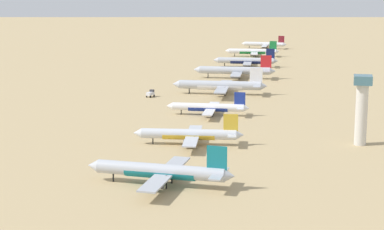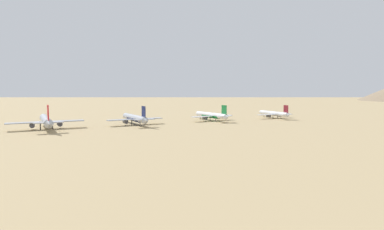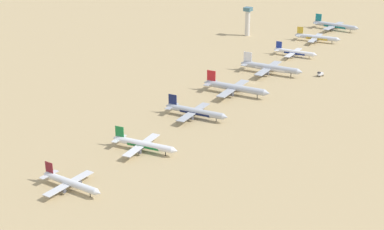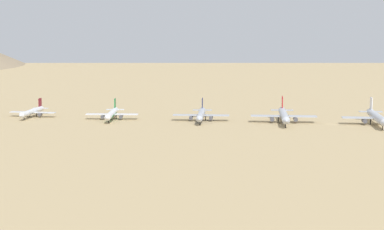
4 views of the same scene
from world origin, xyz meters
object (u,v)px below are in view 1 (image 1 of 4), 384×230
Objects in this scene: parked_jet_0 at (265,44)px; parked_jet_4 at (221,85)px; parked_jet_2 at (246,61)px; parked_jet_6 at (190,134)px; parked_jet_7 at (161,171)px; parked_jet_1 at (253,51)px; service_truck at (151,93)px; parked_jet_3 at (236,71)px; parked_jet_5 at (209,107)px; control_tower at (362,106)px.

parked_jet_4 reaches higher than parked_jet_0.
parked_jet_2 is 1.03× the size of parked_jet_6.
parked_jet_6 is 54.79m from parked_jet_7.
parked_jet_1 reaches higher than service_truck.
parked_jet_6 is 0.89× the size of parked_jet_7.
parked_jet_3 reaches higher than parked_jet_2.
parked_jet_1 is 0.97× the size of parked_jet_6.
parked_jet_5 is 0.90× the size of parked_jet_6.
service_truck is (37.26, 245.85, -1.79)m from parked_jet_0.
parked_jet_4 is at bearing -157.07° from service_truck.
parked_jet_7 is (-8.66, 283.00, 0.40)m from parked_jet_2.
parked_jet_0 is 0.86× the size of parked_jet_2.
parked_jet_0 is 117.45m from parked_jet_2.
control_tower is at bearing -168.25° from parked_jet_6.
parked_jet_0 is 400.53m from parked_jet_7.
parked_jet_4 reaches higher than parked_jet_5.
parked_jet_3 reaches higher than parked_jet_6.
control_tower reaches higher than parked_jet_6.
parked_jet_4 is at bearing -53.96° from control_tower.
parked_jet_7 reaches higher than parked_jet_6.
parked_jet_0 is 287.49m from parked_jet_5.
parked_jet_3 is (0.75, 171.71, 1.28)m from parked_jet_0.
parked_jet_0 is 248.66m from service_truck.
parked_jet_0 is 0.74× the size of parked_jet_4.
parked_jet_5 is 1.44× the size of control_tower.
parked_jet_0 is 230.39m from parked_jet_4.
parked_jet_3 is 115.83m from parked_jet_5.
parked_jet_6 is 7.95× the size of service_truck.
parked_jet_3 is 9.38× the size of service_truck.
parked_jet_3 is 0.99× the size of parked_jet_4.
parked_jet_0 is 0.98× the size of parked_jet_5.
control_tower is at bearing -133.51° from parked_jet_7.
parked_jet_1 is 0.82× the size of parked_jet_3.
parked_jet_7 is at bearing 92.15° from parked_jet_6.
parked_jet_2 reaches higher than parked_jet_5.
parked_jet_5 reaches higher than parked_jet_0.
parked_jet_3 is 1.30× the size of parked_jet_5.
control_tower reaches higher than parked_jet_5.
service_truck is at bearing -37.90° from control_tower.
parked_jet_1 is at bearing -74.43° from control_tower.
parked_jet_5 is 0.80× the size of parked_jet_7.
service_truck is (36.34, 128.41, -2.38)m from parked_jet_2.
parked_jet_7 is (-4.83, 112.97, 0.96)m from parked_jet_5.
parked_jet_2 is 283.14m from parked_jet_7.
parked_jet_4 is 1.20× the size of parked_jet_6.
parked_jet_5 is at bearing -87.27° from parked_jet_6.
control_tower reaches higher than parked_jet_1.
parked_jet_1 is at bearing -88.14° from parked_jet_7.
parked_jet_4 is at bearing 89.83° from parked_jet_0.
parked_jet_6 is at bearing 91.81° from parked_jet_1.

